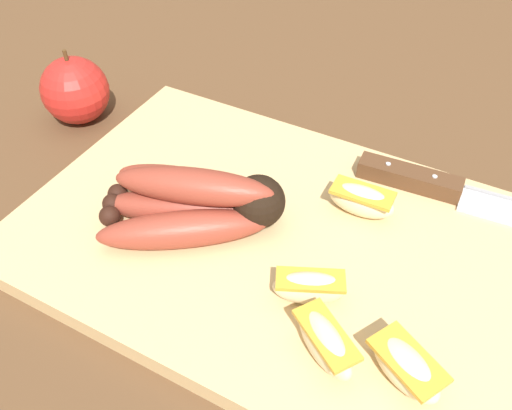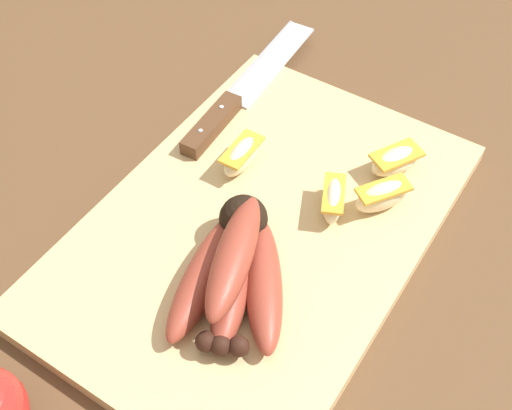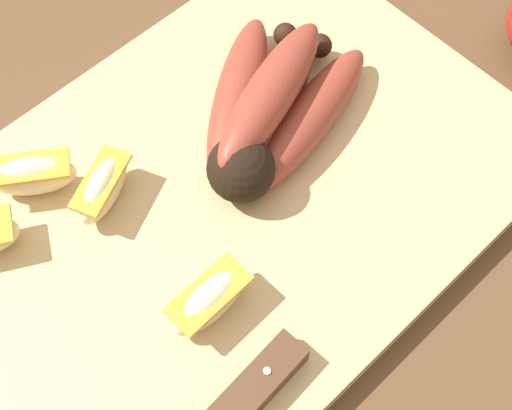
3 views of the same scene
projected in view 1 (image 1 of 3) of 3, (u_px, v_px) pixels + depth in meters
The scene contains 9 objects.
ground_plane at pixel (269, 257), 0.49m from camera, with size 6.00×6.00×0.00m, color brown.
cutting_board at pixel (273, 239), 0.49m from camera, with size 0.46×0.31×0.02m, color tan.
banana_bunch at pixel (197, 202), 0.48m from camera, with size 0.17×0.14×0.06m.
chefs_knife at pixel (459, 193), 0.51m from camera, with size 0.28×0.05×0.02m.
apple_wedge_near at pixel (406, 367), 0.37m from camera, with size 0.07×0.05×0.03m.
apple_wedge_middle at pixel (325, 343), 0.38m from camera, with size 0.06×0.05×0.04m.
apple_wedge_far at pixel (361, 200), 0.49m from camera, with size 0.06×0.03×0.03m.
apple_wedge_extra at pixel (310, 287), 0.42m from camera, with size 0.06×0.04×0.03m.
whole_apple at pixel (75, 91), 0.61m from camera, with size 0.08×0.08×0.09m.
Camera 1 is at (-0.14, 0.28, 0.37)m, focal length 37.43 mm.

